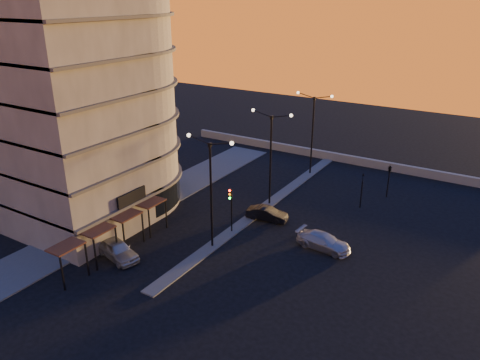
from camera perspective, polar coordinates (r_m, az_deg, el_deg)
name	(u,v)px	position (r m, az deg, el deg)	size (l,w,h in m)	color
ground	(212,247)	(39.50, -3.39, -8.10)	(120.00, 120.00, 0.00)	black
sidewalk_west	(150,202)	(48.23, -10.93, -2.62)	(5.00, 40.00, 0.12)	#4E4E4C
median	(269,204)	(47.07, 3.60, -2.88)	(1.20, 36.00, 0.12)	#4E4E4C
parapet	(344,158)	(59.91, 12.62, 2.58)	(44.00, 0.50, 1.00)	gray
building	(80,87)	(44.62, -18.89, 10.63)	(14.35, 17.08, 25.00)	#625C57
streetlamp_near	(211,185)	(37.04, -3.58, -0.58)	(4.32, 0.32, 9.51)	black
streetlamp_mid	(271,151)	(45.05, 3.77, 3.53)	(4.32, 0.32, 9.51)	black
streetlamp_far	(313,128)	(53.72, 8.85, 6.33)	(4.32, 0.32, 9.51)	black
traffic_light_main	(231,203)	(40.29, -1.14, -2.82)	(0.28, 0.44, 4.25)	black
signal_east_a	(362,190)	(47.00, 14.62, -1.13)	(0.13, 0.16, 3.60)	black
signal_east_b	(390,169)	(49.86, 17.81, 1.29)	(0.42, 1.99, 3.60)	black
car_hatchback	(117,249)	(38.79, -14.75, -8.18)	(1.78, 4.43, 1.51)	#A1A4A8
car_sedan	(267,214)	(43.59, 3.32, -4.13)	(1.34, 3.85, 1.27)	black
car_wagon	(324,241)	(39.43, 10.16, -7.39)	(1.86, 4.59, 1.33)	#A7A7AE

